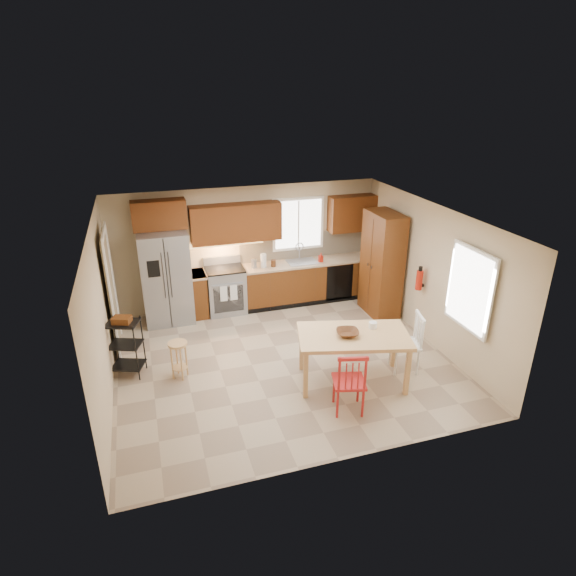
# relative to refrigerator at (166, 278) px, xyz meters

# --- Properties ---
(floor) EXTENTS (5.50, 5.50, 0.00)m
(floor) POSITION_rel_refrigerator_xyz_m (1.70, -2.12, -0.91)
(floor) COLOR tan
(floor) RESTS_ON ground
(ceiling) EXTENTS (5.50, 5.00, 0.02)m
(ceiling) POSITION_rel_refrigerator_xyz_m (1.70, -2.12, 1.59)
(ceiling) COLOR silver
(ceiling) RESTS_ON ground
(wall_back) EXTENTS (5.50, 0.02, 2.50)m
(wall_back) POSITION_rel_refrigerator_xyz_m (1.70, 0.38, 0.34)
(wall_back) COLOR #CCB793
(wall_back) RESTS_ON ground
(wall_front) EXTENTS (5.50, 0.02, 2.50)m
(wall_front) POSITION_rel_refrigerator_xyz_m (1.70, -4.62, 0.34)
(wall_front) COLOR #CCB793
(wall_front) RESTS_ON ground
(wall_left) EXTENTS (0.02, 5.00, 2.50)m
(wall_left) POSITION_rel_refrigerator_xyz_m (-1.05, -2.12, 0.34)
(wall_left) COLOR #CCB793
(wall_left) RESTS_ON ground
(wall_right) EXTENTS (0.02, 5.00, 2.50)m
(wall_right) POSITION_rel_refrigerator_xyz_m (4.45, -2.12, 0.34)
(wall_right) COLOR #CCB793
(wall_right) RESTS_ON ground
(refrigerator) EXTENTS (0.92, 0.75, 1.82)m
(refrigerator) POSITION_rel_refrigerator_xyz_m (0.00, 0.00, 0.00)
(refrigerator) COLOR gray
(refrigerator) RESTS_ON floor
(range_stove) EXTENTS (0.76, 0.63, 0.92)m
(range_stove) POSITION_rel_refrigerator_xyz_m (1.15, 0.06, -0.45)
(range_stove) COLOR gray
(range_stove) RESTS_ON floor
(base_cabinet_narrow) EXTENTS (0.30, 0.60, 0.90)m
(base_cabinet_narrow) POSITION_rel_refrigerator_xyz_m (0.60, 0.08, -0.46)
(base_cabinet_narrow) COLOR #582B10
(base_cabinet_narrow) RESTS_ON floor
(base_cabinet_run) EXTENTS (2.92, 0.60, 0.90)m
(base_cabinet_run) POSITION_rel_refrigerator_xyz_m (2.99, 0.08, -0.46)
(base_cabinet_run) COLOR #582B10
(base_cabinet_run) RESTS_ON floor
(dishwasher) EXTENTS (0.60, 0.02, 0.78)m
(dishwasher) POSITION_rel_refrigerator_xyz_m (3.55, -0.22, -0.46)
(dishwasher) COLOR black
(dishwasher) RESTS_ON floor
(backsplash) EXTENTS (2.92, 0.03, 0.55)m
(backsplash) POSITION_rel_refrigerator_xyz_m (2.99, 0.36, 0.27)
(backsplash) COLOR beige
(backsplash) RESTS_ON wall_back
(upper_over_fridge) EXTENTS (1.00, 0.35, 0.55)m
(upper_over_fridge) POSITION_rel_refrigerator_xyz_m (0.00, 0.20, 1.19)
(upper_over_fridge) COLOR #5B280F
(upper_over_fridge) RESTS_ON wall_back
(upper_left_block) EXTENTS (1.80, 0.35, 0.75)m
(upper_left_block) POSITION_rel_refrigerator_xyz_m (1.45, 0.20, 0.92)
(upper_left_block) COLOR #5B280F
(upper_left_block) RESTS_ON wall_back
(upper_right_block) EXTENTS (1.00, 0.35, 0.75)m
(upper_right_block) POSITION_rel_refrigerator_xyz_m (3.95, 0.20, 0.92)
(upper_right_block) COLOR #5B280F
(upper_right_block) RESTS_ON wall_back
(window_back) EXTENTS (1.12, 0.04, 1.12)m
(window_back) POSITION_rel_refrigerator_xyz_m (2.80, 0.35, 0.74)
(window_back) COLOR white
(window_back) RESTS_ON wall_back
(sink) EXTENTS (0.62, 0.46, 0.16)m
(sink) POSITION_rel_refrigerator_xyz_m (2.80, 0.08, -0.05)
(sink) COLOR gray
(sink) RESTS_ON base_cabinet_run
(undercab_glow) EXTENTS (1.60, 0.30, 0.01)m
(undercab_glow) POSITION_rel_refrigerator_xyz_m (1.15, 0.17, 0.52)
(undercab_glow) COLOR #FFBF66
(undercab_glow) RESTS_ON wall_back
(soap_bottle) EXTENTS (0.09, 0.09, 0.19)m
(soap_bottle) POSITION_rel_refrigerator_xyz_m (3.18, -0.02, 0.09)
(soap_bottle) COLOR #A9190B
(soap_bottle) RESTS_ON base_cabinet_run
(paper_towel) EXTENTS (0.12, 0.12, 0.28)m
(paper_towel) POSITION_rel_refrigerator_xyz_m (1.95, 0.03, 0.13)
(paper_towel) COLOR silver
(paper_towel) RESTS_ON base_cabinet_run
(canister_steel) EXTENTS (0.11, 0.11, 0.18)m
(canister_steel) POSITION_rel_refrigerator_xyz_m (1.75, 0.03, 0.08)
(canister_steel) COLOR gray
(canister_steel) RESTS_ON base_cabinet_run
(canister_wood) EXTENTS (0.10, 0.10, 0.14)m
(canister_wood) POSITION_rel_refrigerator_xyz_m (2.15, -0.00, 0.06)
(canister_wood) COLOR #522D16
(canister_wood) RESTS_ON base_cabinet_run
(pantry) EXTENTS (0.50, 0.95, 2.10)m
(pantry) POSITION_rel_refrigerator_xyz_m (4.13, -0.93, 0.14)
(pantry) COLOR #582B10
(pantry) RESTS_ON floor
(fire_extinguisher) EXTENTS (0.12, 0.12, 0.36)m
(fire_extinguisher) POSITION_rel_refrigerator_xyz_m (4.33, -1.98, 0.19)
(fire_extinguisher) COLOR #A9190B
(fire_extinguisher) RESTS_ON wall_right
(window_right) EXTENTS (0.04, 1.02, 1.32)m
(window_right) POSITION_rel_refrigerator_xyz_m (4.38, -3.27, 0.54)
(window_right) COLOR white
(window_right) RESTS_ON wall_right
(doorway) EXTENTS (0.04, 0.95, 2.10)m
(doorway) POSITION_rel_refrigerator_xyz_m (-0.97, -0.82, 0.14)
(doorway) COLOR #8C7A59
(doorway) RESTS_ON wall_left
(dining_table) EXTENTS (1.87, 1.34, 0.82)m
(dining_table) POSITION_rel_refrigerator_xyz_m (2.57, -3.05, -0.50)
(dining_table) COLOR tan
(dining_table) RESTS_ON floor
(chair_red) EXTENTS (0.57, 0.57, 0.99)m
(chair_red) POSITION_rel_refrigerator_xyz_m (2.22, -3.70, -0.41)
(chair_red) COLOR #AA1B1A
(chair_red) RESTS_ON floor
(chair_white) EXTENTS (0.57, 0.57, 0.99)m
(chair_white) POSITION_rel_refrigerator_xyz_m (3.52, -3.00, -0.41)
(chair_white) COLOR silver
(chair_white) RESTS_ON floor
(table_bowl) EXTENTS (0.42, 0.42, 0.08)m
(table_bowl) POSITION_rel_refrigerator_xyz_m (2.46, -3.05, -0.08)
(table_bowl) COLOR #522D16
(table_bowl) RESTS_ON dining_table
(table_jar) EXTENTS (0.16, 0.16, 0.16)m
(table_jar) POSITION_rel_refrigerator_xyz_m (2.94, -2.94, -0.04)
(table_jar) COLOR silver
(table_jar) RESTS_ON dining_table
(bar_stool) EXTENTS (0.39, 0.39, 0.63)m
(bar_stool) POSITION_rel_refrigerator_xyz_m (-0.01, -2.12, -0.60)
(bar_stool) COLOR tan
(bar_stool) RESTS_ON floor
(utility_cart) EXTENTS (0.59, 0.53, 0.98)m
(utility_cart) POSITION_rel_refrigerator_xyz_m (-0.80, -1.78, -0.42)
(utility_cart) COLOR black
(utility_cart) RESTS_ON floor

